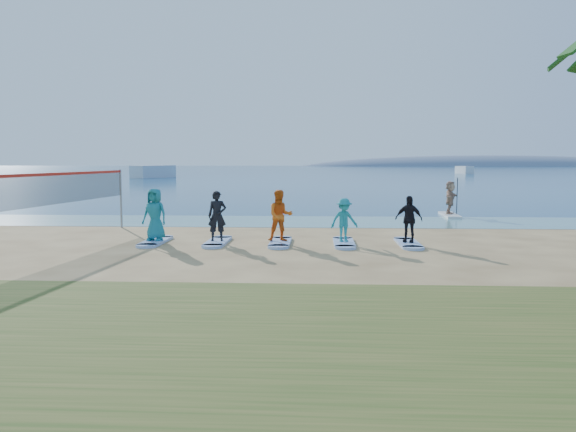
{
  "coord_description": "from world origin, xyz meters",
  "views": [
    {
      "loc": [
        1.15,
        -15.89,
        2.87
      ],
      "look_at": [
        0.2,
        2.0,
        1.1
      ],
      "focal_mm": 35.0,
      "sensor_mm": 36.0,
      "label": 1
    }
  ],
  "objects_px": {
    "student_1": "(217,216)",
    "paddleboarder": "(450,198)",
    "surfboard_2": "(280,242)",
    "surfboard_4": "(408,243)",
    "paddleboard": "(450,215)",
    "student_0": "(155,214)",
    "surfboard_1": "(218,242)",
    "surfboard_0": "(155,241)",
    "boat_offshore_a": "(154,178)",
    "student_4": "(409,219)",
    "student_3": "(344,220)",
    "boat_offshore_b": "(464,174)",
    "student_2": "(280,216)",
    "volleyball_net": "(65,188)",
    "surfboard_3": "(344,243)"
  },
  "relations": [
    {
      "from": "paddleboarder",
      "to": "student_4",
      "type": "relative_size",
      "value": 1.07
    },
    {
      "from": "boat_offshore_b",
      "to": "surfboard_3",
      "type": "distance_m",
      "value": 111.72
    },
    {
      "from": "paddleboarder",
      "to": "surfboard_4",
      "type": "bearing_deg",
      "value": -177.38
    },
    {
      "from": "student_1",
      "to": "student_3",
      "type": "xyz_separation_m",
      "value": [
        4.4,
        0.0,
        -0.12
      ]
    },
    {
      "from": "student_3",
      "to": "boat_offshore_b",
      "type": "bearing_deg",
      "value": 54.79
    },
    {
      "from": "paddleboard",
      "to": "paddleboarder",
      "type": "distance_m",
      "value": 0.91
    },
    {
      "from": "boat_offshore_b",
      "to": "student_3",
      "type": "distance_m",
      "value": 111.72
    },
    {
      "from": "volleyball_net",
      "to": "student_0",
      "type": "height_order",
      "value": "volleyball_net"
    },
    {
      "from": "paddleboard",
      "to": "boat_offshore_b",
      "type": "relative_size",
      "value": 0.57
    },
    {
      "from": "paddleboarder",
      "to": "surfboard_0",
      "type": "bearing_deg",
      "value": 151.84
    },
    {
      "from": "paddleboarder",
      "to": "student_3",
      "type": "bearing_deg",
      "value": 172.51
    },
    {
      "from": "boat_offshore_a",
      "to": "surfboard_0",
      "type": "distance_m",
      "value": 78.11
    },
    {
      "from": "boat_offshore_a",
      "to": "boat_offshore_b",
      "type": "distance_m",
      "value": 68.44
    },
    {
      "from": "student_4",
      "to": "surfboard_1",
      "type": "bearing_deg",
      "value": -156.15
    },
    {
      "from": "paddleboard",
      "to": "student_3",
      "type": "distance_m",
      "value": 11.79
    },
    {
      "from": "boat_offshore_a",
      "to": "student_3",
      "type": "xyz_separation_m",
      "value": [
        28.83,
        -74.89,
        0.84
      ]
    },
    {
      "from": "surfboard_1",
      "to": "surfboard_0",
      "type": "bearing_deg",
      "value": 180.0
    },
    {
      "from": "student_0",
      "to": "student_2",
      "type": "xyz_separation_m",
      "value": [
        4.4,
        0.0,
        -0.02
      ]
    },
    {
      "from": "student_1",
      "to": "student_4",
      "type": "bearing_deg",
      "value": -10.72
    },
    {
      "from": "paddleboard",
      "to": "boat_offshore_b",
      "type": "height_order",
      "value": "boat_offshore_b"
    },
    {
      "from": "surfboard_0",
      "to": "surfboard_1",
      "type": "distance_m",
      "value": 2.2
    },
    {
      "from": "surfboard_3",
      "to": "student_3",
      "type": "height_order",
      "value": "student_3"
    },
    {
      "from": "paddleboarder",
      "to": "surfboard_3",
      "type": "bearing_deg",
      "value": 172.51
    },
    {
      "from": "volleyball_net",
      "to": "surfboard_0",
      "type": "xyz_separation_m",
      "value": [
        3.13,
        0.13,
        -1.86
      ]
    },
    {
      "from": "student_0",
      "to": "student_1",
      "type": "bearing_deg",
      "value": 13.63
    },
    {
      "from": "volleyball_net",
      "to": "surfboard_0",
      "type": "height_order",
      "value": "volleyball_net"
    },
    {
      "from": "surfboard_4",
      "to": "student_1",
      "type": "bearing_deg",
      "value": 180.0
    },
    {
      "from": "surfboard_0",
      "to": "student_2",
      "type": "xyz_separation_m",
      "value": [
        4.4,
        0.0,
        0.93
      ]
    },
    {
      "from": "surfboard_4",
      "to": "boat_offshore_a",
      "type": "bearing_deg",
      "value": 112.51
    },
    {
      "from": "boat_offshore_a",
      "to": "student_2",
      "type": "height_order",
      "value": "student_2"
    },
    {
      "from": "boat_offshore_a",
      "to": "surfboard_1",
      "type": "bearing_deg",
      "value": -49.65
    },
    {
      "from": "surfboard_0",
      "to": "student_4",
      "type": "distance_m",
      "value": 8.84
    },
    {
      "from": "volleyball_net",
      "to": "boat_offshore_a",
      "type": "xyz_separation_m",
      "value": [
        -19.09,
        75.01,
        -1.9
      ]
    },
    {
      "from": "student_0",
      "to": "surfboard_4",
      "type": "xyz_separation_m",
      "value": [
        8.8,
        0.0,
        -0.96
      ]
    },
    {
      "from": "paddleboarder",
      "to": "boat_offshore_b",
      "type": "relative_size",
      "value": 0.32
    },
    {
      "from": "paddleboarder",
      "to": "student_1",
      "type": "distance_m",
      "value": 14.5
    },
    {
      "from": "paddleboarder",
      "to": "surfboard_1",
      "type": "xyz_separation_m",
      "value": [
        -10.35,
        -10.15,
        -0.92
      ]
    },
    {
      "from": "surfboard_4",
      "to": "surfboard_1",
      "type": "bearing_deg",
      "value": 180.0
    },
    {
      "from": "student_1",
      "to": "paddleboarder",
      "type": "bearing_deg",
      "value": 33.73
    },
    {
      "from": "boat_offshore_a",
      "to": "surfboard_3",
      "type": "relative_size",
      "value": 4.0
    },
    {
      "from": "surfboard_0",
      "to": "surfboard_3",
      "type": "xyz_separation_m",
      "value": [
        6.6,
        0.0,
        0.0
      ]
    },
    {
      "from": "student_3",
      "to": "student_4",
      "type": "distance_m",
      "value": 2.2
    },
    {
      "from": "volleyball_net",
      "to": "student_1",
      "type": "relative_size",
      "value": 5.21
    },
    {
      "from": "paddleboard",
      "to": "student_0",
      "type": "bearing_deg",
      "value": -138.12
    },
    {
      "from": "surfboard_2",
      "to": "surfboard_4",
      "type": "height_order",
      "value": "same"
    },
    {
      "from": "student_1",
      "to": "student_4",
      "type": "xyz_separation_m",
      "value": [
        6.6,
        0.0,
        -0.07
      ]
    },
    {
      "from": "paddleboarder",
      "to": "volleyball_net",
      "type": "bearing_deg",
      "value": 146.13
    },
    {
      "from": "surfboard_2",
      "to": "surfboard_4",
      "type": "relative_size",
      "value": 1.0
    },
    {
      "from": "paddleboarder",
      "to": "student_2",
      "type": "bearing_deg",
      "value": 164.12
    },
    {
      "from": "student_1",
      "to": "student_3",
      "type": "relative_size",
      "value": 1.16
    }
  ]
}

